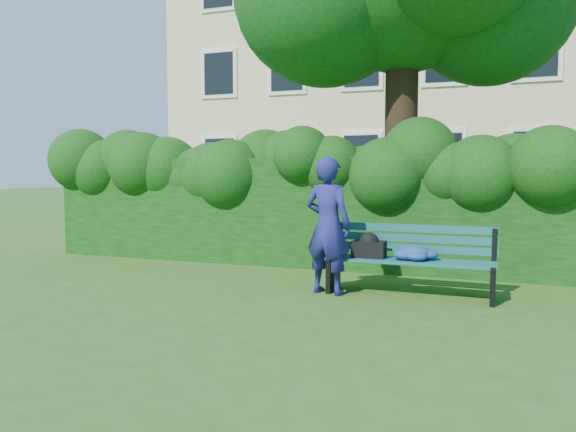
% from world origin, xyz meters
% --- Properties ---
extents(ground, '(80.00, 80.00, 0.00)m').
position_xyz_m(ground, '(0.00, 0.00, 0.00)').
color(ground, '#2E531A').
rests_on(ground, ground).
extents(apartment_building, '(16.00, 8.08, 12.00)m').
position_xyz_m(apartment_building, '(-0.00, 13.99, 6.00)').
color(apartment_building, beige).
rests_on(apartment_building, ground).
extents(hedge, '(10.00, 1.00, 1.80)m').
position_xyz_m(hedge, '(0.00, 2.20, 0.90)').
color(hedge, black).
rests_on(hedge, ground).
extents(park_bench, '(2.10, 0.57, 0.89)m').
position_xyz_m(park_bench, '(1.68, 0.36, 0.50)').
color(park_bench, '#0D4239').
rests_on(park_bench, ground).
extents(man_reading, '(0.73, 0.57, 1.77)m').
position_xyz_m(man_reading, '(0.74, 0.11, 0.88)').
color(man_reading, navy).
rests_on(man_reading, ground).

